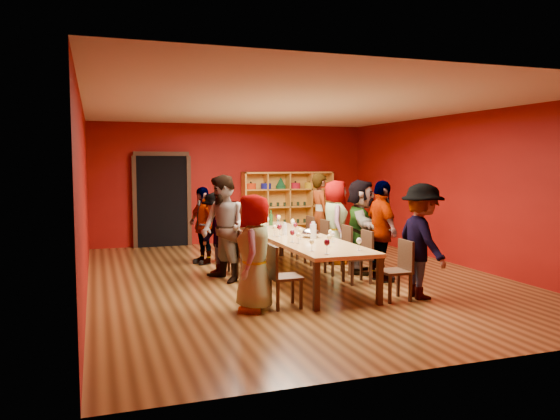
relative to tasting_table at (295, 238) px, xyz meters
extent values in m
cube|color=#4C2E14|center=(0.00, 0.00, -0.71)|extent=(7.10, 9.10, 0.02)
cube|color=#6A0805|center=(0.00, 4.51, 0.80)|extent=(7.10, 0.02, 3.00)
cube|color=#6A0805|center=(0.00, -4.51, 0.80)|extent=(7.10, 0.02, 3.00)
cube|color=#6A0805|center=(-3.51, 0.00, 0.80)|extent=(0.02, 9.10, 3.00)
cube|color=#6A0805|center=(3.51, 0.00, 0.80)|extent=(0.02, 9.10, 3.00)
cube|color=silver|center=(0.00, 0.00, 2.31)|extent=(7.10, 9.10, 0.02)
cube|color=tan|center=(0.00, 0.00, 0.02)|extent=(1.10, 4.50, 0.06)
cube|color=black|center=(-0.49, -2.17, -0.35)|extent=(0.08, 0.08, 0.69)
cube|color=black|center=(-0.49, 2.17, -0.35)|extent=(0.08, 0.08, 0.69)
cube|color=black|center=(0.49, -2.17, -0.35)|extent=(0.08, 0.08, 0.69)
cube|color=black|center=(0.49, 2.17, -0.35)|extent=(0.08, 0.08, 0.69)
cube|color=black|center=(-1.80, 4.44, 0.40)|extent=(1.20, 0.14, 2.20)
cube|color=black|center=(-1.80, 4.37, 1.55)|extent=(1.32, 0.06, 0.10)
cube|color=black|center=(-2.45, 4.37, 0.40)|extent=(0.10, 0.06, 2.20)
cube|color=black|center=(-1.15, 4.37, 0.40)|extent=(0.10, 0.06, 2.20)
cube|color=gold|center=(0.22, 4.28, 0.20)|extent=(0.04, 0.40, 1.80)
cube|color=gold|center=(2.58, 4.28, 0.20)|extent=(0.04, 0.40, 1.80)
cube|color=gold|center=(1.40, 4.28, 1.08)|extent=(2.40, 0.40, 0.04)
cube|color=gold|center=(1.40, 4.28, -0.68)|extent=(2.40, 0.40, 0.04)
cube|color=gold|center=(1.40, 4.47, 0.20)|extent=(2.40, 0.02, 1.80)
cube|color=gold|center=(1.40, 4.28, -0.25)|extent=(2.36, 0.38, 0.03)
cube|color=gold|center=(1.40, 4.28, 0.20)|extent=(2.36, 0.38, 0.03)
cube|color=gold|center=(1.40, 4.28, 0.65)|extent=(2.36, 0.38, 0.03)
cube|color=gold|center=(0.80, 4.28, 0.20)|extent=(0.03, 0.38, 1.76)
cube|color=gold|center=(1.40, 4.28, 0.20)|extent=(0.03, 0.38, 1.76)
cube|color=gold|center=(2.00, 4.28, 0.20)|extent=(0.03, 0.38, 1.76)
cylinder|color=red|center=(0.40, 4.28, 0.74)|extent=(0.26, 0.26, 0.15)
sphere|color=black|center=(0.40, 4.28, 0.84)|extent=(0.05, 0.05, 0.05)
cylinder|color=#151D96|center=(0.80, 4.28, 0.74)|extent=(0.26, 0.26, 0.15)
sphere|color=black|center=(0.80, 4.28, 0.84)|extent=(0.05, 0.05, 0.05)
cylinder|color=#165B32|center=(1.20, 4.28, 0.71)|extent=(0.26, 0.26, 0.08)
cone|color=#165B32|center=(1.20, 4.28, 0.86)|extent=(0.24, 0.24, 0.22)
cylinder|color=red|center=(1.60, 4.28, 0.74)|extent=(0.26, 0.26, 0.15)
sphere|color=black|center=(1.60, 4.28, 0.84)|extent=(0.05, 0.05, 0.05)
cylinder|color=yellow|center=(2.00, 4.28, 0.74)|extent=(0.26, 0.26, 0.15)
sphere|color=black|center=(2.00, 4.28, 0.84)|extent=(0.05, 0.05, 0.05)
cylinder|color=red|center=(2.40, 4.28, 0.74)|extent=(0.26, 0.26, 0.15)
sphere|color=black|center=(2.40, 4.28, 0.84)|extent=(0.05, 0.05, 0.05)
cylinder|color=black|center=(0.38, 4.28, -0.18)|extent=(0.07, 0.07, 0.10)
cylinder|color=black|center=(0.56, 4.28, -0.18)|extent=(0.07, 0.07, 0.10)
cylinder|color=black|center=(0.75, 4.28, -0.18)|extent=(0.07, 0.07, 0.10)
cylinder|color=black|center=(0.93, 4.28, -0.18)|extent=(0.07, 0.07, 0.10)
cylinder|color=black|center=(1.12, 4.28, -0.18)|extent=(0.07, 0.07, 0.10)
cylinder|color=black|center=(1.30, 4.28, -0.18)|extent=(0.07, 0.07, 0.10)
cylinder|color=black|center=(1.49, 4.28, -0.18)|extent=(0.07, 0.07, 0.10)
cylinder|color=black|center=(1.67, 4.28, -0.18)|extent=(0.07, 0.07, 0.10)
cylinder|color=black|center=(1.86, 4.28, -0.18)|extent=(0.07, 0.07, 0.10)
cylinder|color=black|center=(2.04, 4.28, -0.18)|extent=(0.07, 0.07, 0.10)
cylinder|color=black|center=(2.23, 4.28, -0.18)|extent=(0.07, 0.07, 0.10)
cylinder|color=black|center=(2.42, 4.28, -0.18)|extent=(0.07, 0.07, 0.10)
cylinder|color=black|center=(0.38, 4.28, 0.27)|extent=(0.07, 0.07, 0.10)
cylinder|color=black|center=(0.56, 4.28, 0.27)|extent=(0.07, 0.07, 0.10)
cylinder|color=black|center=(0.75, 4.28, 0.27)|extent=(0.07, 0.07, 0.10)
cylinder|color=black|center=(0.93, 4.28, 0.27)|extent=(0.07, 0.07, 0.10)
cylinder|color=black|center=(1.12, 4.28, 0.27)|extent=(0.07, 0.07, 0.10)
cylinder|color=black|center=(1.30, 4.28, 0.27)|extent=(0.07, 0.07, 0.10)
cylinder|color=black|center=(1.49, 4.28, 0.27)|extent=(0.07, 0.07, 0.10)
cylinder|color=black|center=(1.67, 4.28, 0.27)|extent=(0.07, 0.07, 0.10)
cylinder|color=black|center=(1.86, 4.28, 0.27)|extent=(0.07, 0.07, 0.10)
cylinder|color=black|center=(2.04, 4.28, 0.27)|extent=(0.07, 0.07, 0.10)
cylinder|color=black|center=(2.23, 4.28, 0.27)|extent=(0.07, 0.07, 0.10)
cylinder|color=black|center=(2.42, 4.28, 0.27)|extent=(0.07, 0.07, 0.10)
cube|color=black|center=(-0.83, -1.85, -0.27)|extent=(0.42, 0.42, 0.04)
cube|color=black|center=(-1.02, -1.85, -0.03)|extent=(0.04, 0.40, 0.44)
cube|color=black|center=(-1.00, -2.02, -0.49)|extent=(0.04, 0.04, 0.41)
cube|color=black|center=(-0.66, -2.02, -0.49)|extent=(0.04, 0.04, 0.41)
cube|color=black|center=(-1.00, -1.68, -0.49)|extent=(0.04, 0.04, 0.41)
cube|color=black|center=(-0.66, -1.68, -0.49)|extent=(0.04, 0.04, 0.41)
imported|color=beige|center=(-1.29, -1.85, 0.10)|extent=(0.69, 0.89, 1.61)
cube|color=black|center=(-0.83, 0.06, -0.27)|extent=(0.42, 0.42, 0.04)
cube|color=black|center=(-1.02, 0.06, -0.03)|extent=(0.04, 0.40, 0.44)
cube|color=black|center=(-1.00, -0.11, -0.49)|extent=(0.04, 0.04, 0.41)
cube|color=black|center=(-0.66, -0.11, -0.49)|extent=(0.04, 0.04, 0.41)
cube|color=black|center=(-1.00, 0.23, -0.49)|extent=(0.04, 0.04, 0.41)
cube|color=black|center=(-0.66, 0.23, -0.49)|extent=(0.04, 0.04, 0.41)
imported|color=#4C4C51|center=(-1.28, 0.06, 0.22)|extent=(0.75, 1.00, 1.84)
cube|color=black|center=(-0.83, 0.70, -0.27)|extent=(0.42, 0.42, 0.04)
cube|color=black|center=(-1.02, 0.70, -0.03)|extent=(0.04, 0.40, 0.44)
cube|color=black|center=(-1.00, 0.53, -0.49)|extent=(0.04, 0.04, 0.41)
cube|color=black|center=(-0.66, 0.53, -0.49)|extent=(0.04, 0.04, 0.41)
cube|color=black|center=(-1.00, 0.87, -0.49)|extent=(0.04, 0.04, 0.41)
cube|color=black|center=(-0.66, 0.87, -0.49)|extent=(0.04, 0.04, 0.41)
imported|color=pink|center=(-1.26, 0.70, 0.05)|extent=(0.60, 1.04, 1.50)
cube|color=black|center=(-0.83, 1.83, -0.27)|extent=(0.42, 0.42, 0.04)
cube|color=black|center=(-1.02, 1.83, -0.03)|extent=(0.04, 0.40, 0.44)
cube|color=black|center=(-1.00, 1.66, -0.49)|extent=(0.04, 0.04, 0.41)
cube|color=black|center=(-0.66, 1.66, -0.49)|extent=(0.04, 0.04, 0.41)
cube|color=black|center=(-1.00, 2.00, -0.49)|extent=(0.04, 0.04, 0.41)
cube|color=black|center=(-0.66, 2.00, -0.49)|extent=(0.04, 0.04, 0.41)
imported|color=#6192C8|center=(-1.30, 1.83, 0.08)|extent=(0.73, 1.00, 1.56)
cube|color=black|center=(0.83, -2.00, -0.27)|extent=(0.42, 0.42, 0.04)
cube|color=black|center=(1.02, -2.00, -0.03)|extent=(0.04, 0.40, 0.44)
cube|color=black|center=(0.66, -2.17, -0.49)|extent=(0.04, 0.04, 0.41)
cube|color=black|center=(1.00, -2.17, -0.49)|extent=(0.04, 0.04, 0.41)
cube|color=black|center=(0.66, -1.83, -0.49)|extent=(0.04, 0.04, 0.41)
cube|color=black|center=(1.00, -1.83, -0.49)|extent=(0.04, 0.04, 0.41)
imported|color=#5A76BA|center=(1.29, -2.00, 0.17)|extent=(0.53, 1.14, 1.73)
cube|color=black|center=(0.83, -0.78, -0.27)|extent=(0.42, 0.42, 0.04)
cube|color=black|center=(1.02, -0.78, -0.03)|extent=(0.04, 0.40, 0.44)
cube|color=black|center=(0.66, -0.95, -0.49)|extent=(0.04, 0.04, 0.41)
cube|color=black|center=(1.00, -0.95, -0.49)|extent=(0.04, 0.04, 0.41)
cube|color=black|center=(0.66, -0.61, -0.49)|extent=(0.04, 0.04, 0.41)
cube|color=black|center=(1.00, -0.61, -0.49)|extent=(0.04, 0.04, 0.41)
imported|color=#C5848B|center=(1.29, -0.78, 0.17)|extent=(0.53, 1.05, 1.74)
cube|color=black|center=(0.83, 0.00, -0.27)|extent=(0.42, 0.42, 0.04)
cube|color=black|center=(1.02, 0.00, -0.03)|extent=(0.04, 0.40, 0.44)
cube|color=black|center=(0.66, -0.17, -0.49)|extent=(0.04, 0.04, 0.41)
cube|color=black|center=(1.00, -0.17, -0.49)|extent=(0.04, 0.04, 0.41)
cube|color=black|center=(0.66, 0.17, -0.49)|extent=(0.04, 0.04, 0.41)
cube|color=black|center=(1.00, 0.17, -0.49)|extent=(0.04, 0.04, 0.41)
imported|color=pink|center=(1.30, 0.00, 0.17)|extent=(1.06, 1.65, 1.73)
cube|color=black|center=(0.83, 1.02, -0.27)|extent=(0.42, 0.42, 0.04)
cube|color=black|center=(1.02, 1.02, -0.03)|extent=(0.04, 0.40, 0.44)
cube|color=black|center=(0.66, 0.85, -0.49)|extent=(0.04, 0.04, 0.41)
cube|color=black|center=(1.00, 0.85, -0.49)|extent=(0.04, 0.04, 0.41)
cube|color=black|center=(0.66, 1.19, -0.49)|extent=(0.04, 0.04, 0.41)
cube|color=black|center=(1.00, 1.19, -0.49)|extent=(0.04, 0.04, 0.41)
imported|color=#526CAA|center=(1.25, 1.02, 0.14)|extent=(0.68, 0.92, 1.68)
cube|color=black|center=(0.83, 1.80, -0.27)|extent=(0.42, 0.42, 0.04)
cube|color=black|center=(1.02, 1.80, -0.03)|extent=(0.04, 0.40, 0.44)
cube|color=black|center=(0.66, 1.63, -0.49)|extent=(0.04, 0.04, 0.41)
cube|color=black|center=(1.00, 1.63, -0.49)|extent=(0.04, 0.04, 0.41)
cube|color=black|center=(0.66, 1.97, -0.49)|extent=(0.04, 0.04, 0.41)
cube|color=black|center=(1.00, 1.97, -0.49)|extent=(0.04, 0.04, 0.41)
imported|color=#BF8087|center=(1.25, 1.80, 0.21)|extent=(0.50, 0.67, 1.81)
cylinder|color=silver|center=(-0.08, -0.47, 0.05)|extent=(0.06, 0.06, 0.01)
cylinder|color=silver|center=(-0.08, -0.47, 0.11)|extent=(0.01, 0.01, 0.11)
ellipsoid|color=#F6E899|center=(-0.08, -0.47, 0.20)|extent=(0.08, 0.08, 0.09)
cylinder|color=silver|center=(-0.37, 0.04, 0.06)|extent=(0.06, 0.06, 0.01)
cylinder|color=silver|center=(-0.37, 0.04, 0.11)|extent=(0.01, 0.01, 0.11)
ellipsoid|color=#F6E899|center=(-0.37, 0.04, 0.20)|extent=(0.08, 0.08, 0.09)
cylinder|color=silver|center=(-0.33, -0.76, 0.06)|extent=(0.07, 0.07, 0.01)
cylinder|color=silver|center=(-0.33, -0.76, 0.12)|extent=(0.01, 0.01, 0.11)
ellipsoid|color=#4E0814|center=(-0.33, -0.76, 0.21)|extent=(0.08, 0.08, 0.09)
cylinder|color=silver|center=(0.30, 0.93, 0.05)|extent=(0.06, 0.06, 0.01)
cylinder|color=silver|center=(0.30, 0.93, 0.11)|extent=(0.01, 0.01, 0.11)
ellipsoid|color=#F6E899|center=(0.30, 0.93, 0.20)|extent=(0.08, 0.08, 0.09)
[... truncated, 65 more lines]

